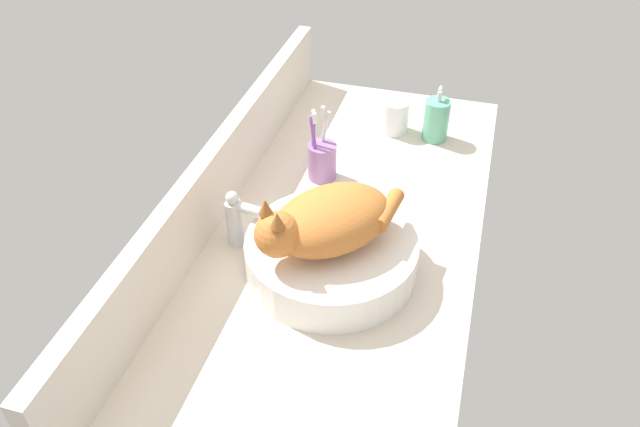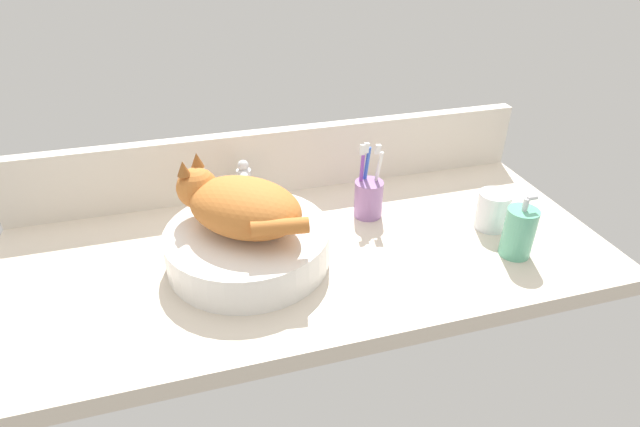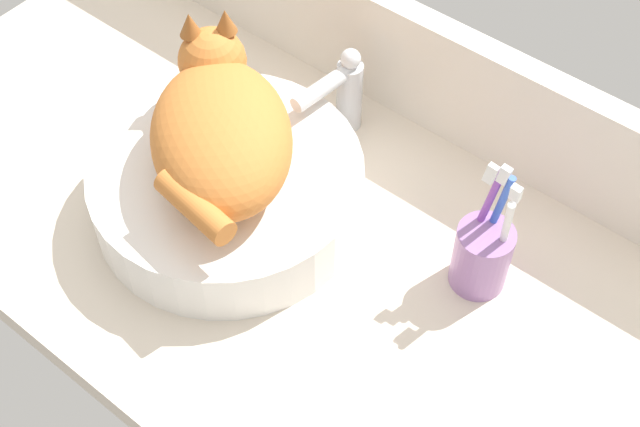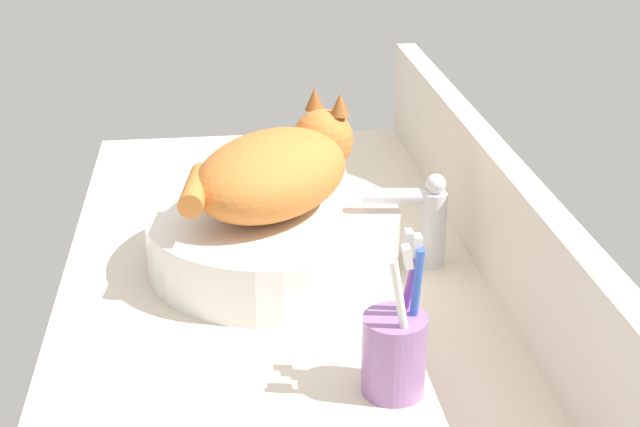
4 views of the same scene
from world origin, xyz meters
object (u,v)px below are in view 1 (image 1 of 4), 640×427
cat (326,221)px  soap_dispenser (436,120)px  sink_basin (331,256)px  water_glass (395,118)px  faucet (239,218)px  toothbrush_cup (322,160)px

cat → soap_dispenser: cat is taller
sink_basin → water_glass: (57.75, -2.28, 0.03)cm
sink_basin → faucet: faucet is taller
faucet → toothbrush_cup: 30.49cm
cat → faucet: size_ratio=2.20×
cat → toothbrush_cup: cat is taller
faucet → toothbrush_cup: size_ratio=0.73×
sink_basin → faucet: size_ratio=2.56×
cat → sink_basin: bearing=-39.2°
sink_basin → toothbrush_cup: (31.34, 10.86, 1.12)cm
faucet → toothbrush_cup: bearing=-19.1°
cat → faucet: (3.65, 19.95, -6.53)cm
cat → soap_dispenser: size_ratio=2.05×
cat → toothbrush_cup: size_ratio=1.60×
faucet → sink_basin: bearing=-97.1°
cat → water_glass: 59.70cm
toothbrush_cup → cat: bearing=-162.9°
soap_dispenser → water_glass: bearing=85.6°
cat → soap_dispenser: bearing=-13.9°
toothbrush_cup → soap_dispenser: bearing=-43.6°
sink_basin → cat: 9.89cm
sink_basin → soap_dispenser: 58.48cm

